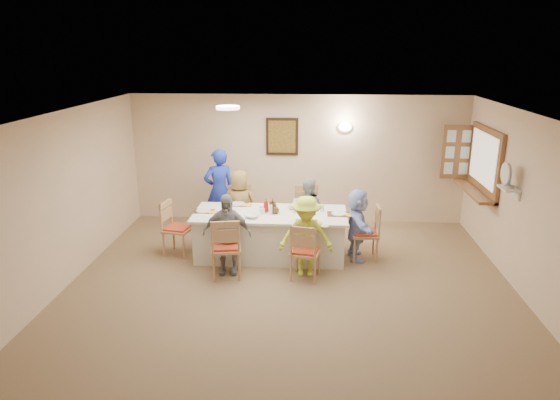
# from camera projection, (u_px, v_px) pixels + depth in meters

# --- Properties ---
(ground) EXTENTS (7.00, 7.00, 0.00)m
(ground) POSITION_uv_depth(u_px,v_px,m) (288.00, 304.00, 6.79)
(ground) COLOR brown
(room_walls) EXTENTS (7.00, 7.00, 7.00)m
(room_walls) POSITION_uv_depth(u_px,v_px,m) (288.00, 197.00, 6.34)
(room_walls) COLOR beige
(room_walls) RESTS_ON ground
(wall_picture) EXTENTS (0.62, 0.05, 0.72)m
(wall_picture) POSITION_uv_depth(u_px,v_px,m) (282.00, 137.00, 9.61)
(wall_picture) COLOR black
(wall_picture) RESTS_ON room_walls
(wall_sconce) EXTENTS (0.26, 0.09, 0.18)m
(wall_sconce) POSITION_uv_depth(u_px,v_px,m) (345.00, 127.00, 9.45)
(wall_sconce) COLOR white
(wall_sconce) RESTS_ON room_walls
(ceiling_light) EXTENTS (0.36, 0.36, 0.05)m
(ceiling_light) POSITION_uv_depth(u_px,v_px,m) (228.00, 108.00, 7.56)
(ceiling_light) COLOR white
(ceiling_light) RESTS_ON room_walls
(serving_hatch) EXTENTS (0.06, 1.50, 1.15)m
(serving_hatch) POSITION_uv_depth(u_px,v_px,m) (485.00, 161.00, 8.43)
(serving_hatch) COLOR brown
(serving_hatch) RESTS_ON room_walls
(hatch_sill) EXTENTS (0.30, 1.50, 0.05)m
(hatch_sill) POSITION_uv_depth(u_px,v_px,m) (474.00, 191.00, 8.59)
(hatch_sill) COLOR brown
(hatch_sill) RESTS_ON room_walls
(shutter_door) EXTENTS (0.55, 0.04, 1.00)m
(shutter_door) POSITION_uv_depth(u_px,v_px,m) (457.00, 152.00, 9.17)
(shutter_door) COLOR brown
(shutter_door) RESTS_ON room_walls
(fan_shelf) EXTENTS (0.22, 0.36, 0.03)m
(fan_shelf) POSITION_uv_depth(u_px,v_px,m) (509.00, 188.00, 7.18)
(fan_shelf) COLOR white
(fan_shelf) RESTS_ON room_walls
(desk_fan) EXTENTS (0.30, 0.30, 0.28)m
(desk_fan) POSITION_uv_depth(u_px,v_px,m) (508.00, 178.00, 7.13)
(desk_fan) COLOR #A5A5A8
(desk_fan) RESTS_ON fan_shelf
(dining_table) EXTENTS (2.49, 1.06, 0.76)m
(dining_table) POSITION_uv_depth(u_px,v_px,m) (270.00, 235.00, 8.24)
(dining_table) COLOR silver
(dining_table) RESTS_ON ground
(chair_back_left) EXTENTS (0.54, 0.54, 0.96)m
(chair_back_left) POSITION_uv_depth(u_px,v_px,m) (241.00, 213.00, 9.02)
(chair_back_left) COLOR tan
(chair_back_left) RESTS_ON ground
(chair_back_right) EXTENTS (0.51, 0.51, 0.97)m
(chair_back_right) POSITION_uv_depth(u_px,v_px,m) (307.00, 214.00, 8.94)
(chair_back_right) COLOR tan
(chair_back_right) RESTS_ON ground
(chair_front_left) EXTENTS (0.53, 0.53, 0.96)m
(chair_front_left) POSITION_uv_depth(u_px,v_px,m) (226.00, 246.00, 7.49)
(chair_front_left) COLOR tan
(chair_front_left) RESTS_ON ground
(chair_front_right) EXTENTS (0.50, 0.50, 0.89)m
(chair_front_right) POSITION_uv_depth(u_px,v_px,m) (306.00, 251.00, 7.42)
(chair_front_right) COLOR tan
(chair_front_right) RESTS_ON ground
(chair_left_end) EXTENTS (0.52, 0.52, 0.92)m
(chair_left_end) POSITION_uv_depth(u_px,v_px,m) (178.00, 228.00, 8.32)
(chair_left_end) COLOR tan
(chair_left_end) RESTS_ON ground
(chair_right_end) EXTENTS (0.46, 0.46, 0.92)m
(chair_right_end) POSITION_uv_depth(u_px,v_px,m) (365.00, 232.00, 8.12)
(chair_right_end) COLOR tan
(chair_right_end) RESTS_ON ground
(diner_back_left) EXTENTS (0.66, 0.46, 1.30)m
(diner_back_left) POSITION_uv_depth(u_px,v_px,m) (240.00, 206.00, 8.85)
(diner_back_left) COLOR olive
(diner_back_left) RESTS_ON ground
(diner_back_right) EXTENTS (0.62, 0.50, 1.18)m
(diner_back_right) POSITION_uv_depth(u_px,v_px,m) (307.00, 210.00, 8.79)
(diner_back_right) COLOR #969EA7
(diner_back_right) RESTS_ON ground
(diner_front_left) EXTENTS (0.76, 0.35, 1.27)m
(diner_front_left) POSITION_uv_depth(u_px,v_px,m) (227.00, 234.00, 7.56)
(diner_front_left) COLOR gray
(diner_front_left) RESTS_ON ground
(diner_front_right) EXTENTS (0.84, 0.51, 1.26)m
(diner_front_right) POSITION_uv_depth(u_px,v_px,m) (306.00, 236.00, 7.48)
(diner_front_right) COLOR #D3E93E
(diner_front_right) RESTS_ON ground
(diner_right_end) EXTENTS (1.16, 0.55, 1.19)m
(diner_right_end) POSITION_uv_depth(u_px,v_px,m) (357.00, 224.00, 8.09)
(diner_right_end) COLOR #AEBFFD
(diner_right_end) RESTS_ON ground
(caregiver) EXTENTS (0.89, 0.85, 1.59)m
(caregiver) POSITION_uv_depth(u_px,v_px,m) (219.00, 190.00, 9.29)
(caregiver) COLOR #1F34B7
(caregiver) RESTS_ON ground
(placemat_fl) EXTENTS (0.35, 0.26, 0.01)m
(placemat_fl) POSITION_uv_depth(u_px,v_px,m) (229.00, 220.00, 7.77)
(placemat_fl) COLOR #472B19
(placemat_fl) RESTS_ON dining_table
(plate_fl) EXTENTS (0.26, 0.26, 0.02)m
(plate_fl) POSITION_uv_depth(u_px,v_px,m) (229.00, 220.00, 7.77)
(plate_fl) COLOR white
(plate_fl) RESTS_ON dining_table
(napkin_fl) EXTENTS (0.14, 0.14, 0.01)m
(napkin_fl) POSITION_uv_depth(u_px,v_px,m) (240.00, 221.00, 7.71)
(napkin_fl) COLOR yellow
(napkin_fl) RESTS_ON dining_table
(placemat_fr) EXTENTS (0.34, 0.25, 0.01)m
(placemat_fr) POSITION_uv_depth(u_px,v_px,m) (306.00, 222.00, 7.69)
(placemat_fr) COLOR #472B19
(placemat_fr) RESTS_ON dining_table
(plate_fr) EXTENTS (0.24, 0.24, 0.02)m
(plate_fr) POSITION_uv_depth(u_px,v_px,m) (306.00, 221.00, 7.69)
(plate_fr) COLOR white
(plate_fr) RESTS_ON dining_table
(napkin_fr) EXTENTS (0.13, 0.13, 0.01)m
(napkin_fr) POSITION_uv_depth(u_px,v_px,m) (318.00, 223.00, 7.63)
(napkin_fr) COLOR yellow
(napkin_fr) RESTS_ON dining_table
(placemat_bl) EXTENTS (0.36, 0.27, 0.01)m
(placemat_bl) POSITION_uv_depth(u_px,v_px,m) (237.00, 204.00, 8.57)
(placemat_bl) COLOR #472B19
(placemat_bl) RESTS_ON dining_table
(plate_bl) EXTENTS (0.25, 0.25, 0.02)m
(plate_bl) POSITION_uv_depth(u_px,v_px,m) (237.00, 204.00, 8.57)
(plate_bl) COLOR white
(plate_bl) RESTS_ON dining_table
(napkin_bl) EXTENTS (0.15, 0.15, 0.01)m
(napkin_bl) POSITION_uv_depth(u_px,v_px,m) (247.00, 205.00, 8.51)
(napkin_bl) COLOR yellow
(napkin_bl) RESTS_ON dining_table
(placemat_br) EXTENTS (0.34, 0.26, 0.01)m
(placemat_br) POSITION_uv_depth(u_px,v_px,m) (307.00, 206.00, 8.49)
(placemat_br) COLOR #472B19
(placemat_br) RESTS_ON dining_table
(plate_br) EXTENTS (0.26, 0.26, 0.02)m
(plate_br) POSITION_uv_depth(u_px,v_px,m) (307.00, 205.00, 8.49)
(plate_br) COLOR white
(plate_br) RESTS_ON dining_table
(napkin_br) EXTENTS (0.15, 0.15, 0.01)m
(napkin_br) POSITION_uv_depth(u_px,v_px,m) (318.00, 206.00, 8.43)
(napkin_br) COLOR yellow
(napkin_br) RESTS_ON dining_table
(placemat_le) EXTENTS (0.33, 0.25, 0.01)m
(placemat_le) POSITION_uv_depth(u_px,v_px,m) (204.00, 211.00, 8.20)
(placemat_le) COLOR #472B19
(placemat_le) RESTS_ON dining_table
(plate_le) EXTENTS (0.24, 0.24, 0.01)m
(plate_le) POSITION_uv_depth(u_px,v_px,m) (203.00, 211.00, 8.20)
(plate_le) COLOR white
(plate_le) RESTS_ON dining_table
(napkin_le) EXTENTS (0.14, 0.14, 0.01)m
(napkin_le) POSITION_uv_depth(u_px,v_px,m) (214.00, 212.00, 8.14)
(napkin_le) COLOR yellow
(napkin_le) RESTS_ON dining_table
(placemat_re) EXTENTS (0.38, 0.28, 0.01)m
(placemat_re) POSITION_uv_depth(u_px,v_px,m) (339.00, 214.00, 8.06)
(placemat_re) COLOR #472B19
(placemat_re) RESTS_ON dining_table
(plate_re) EXTENTS (0.24, 0.24, 0.02)m
(plate_re) POSITION_uv_depth(u_px,v_px,m) (339.00, 214.00, 8.06)
(plate_re) COLOR white
(plate_re) RESTS_ON dining_table
(napkin_re) EXTENTS (0.15, 0.15, 0.01)m
(napkin_re) POSITION_uv_depth(u_px,v_px,m) (350.00, 215.00, 8.00)
(napkin_re) COLOR yellow
(napkin_re) RESTS_ON dining_table
(teacup_a) EXTENTS (0.14, 0.14, 0.09)m
(teacup_a) POSITION_uv_depth(u_px,v_px,m) (219.00, 215.00, 7.88)
(teacup_a) COLOR white
(teacup_a) RESTS_ON dining_table
(teacup_b) EXTENTS (0.13, 0.13, 0.09)m
(teacup_b) POSITION_uv_depth(u_px,v_px,m) (296.00, 202.00, 8.58)
(teacup_b) COLOR white
(teacup_b) RESTS_ON dining_table
(bowl_a) EXTENTS (0.38, 0.38, 0.05)m
(bowl_a) POSITION_uv_depth(u_px,v_px,m) (252.00, 216.00, 7.89)
(bowl_a) COLOR white
(bowl_a) RESTS_ON dining_table
(bowl_b) EXTENTS (0.21, 0.21, 0.07)m
(bowl_b) POSITION_uv_depth(u_px,v_px,m) (294.00, 207.00, 8.33)
(bowl_b) COLOR white
(bowl_b) RESTS_ON dining_table
(condiment_ketchup) EXTENTS (0.14, 0.14, 0.23)m
(condiment_ketchup) POSITION_uv_depth(u_px,v_px,m) (266.00, 205.00, 8.15)
(condiment_ketchup) COLOR red
(condiment_ketchup) RESTS_ON dining_table
(condiment_brown) EXTENTS (0.11, 0.11, 0.22)m
(condiment_brown) POSITION_uv_depth(u_px,v_px,m) (273.00, 205.00, 8.19)
(condiment_brown) COLOR #3D2B10
(condiment_brown) RESTS_ON dining_table
(condiment_malt) EXTENTS (0.22, 0.22, 0.16)m
(condiment_malt) POSITION_uv_depth(u_px,v_px,m) (275.00, 209.00, 8.08)
(condiment_malt) COLOR #3D2B10
(condiment_malt) RESTS_ON dining_table
(drinking_glass) EXTENTS (0.06, 0.06, 0.09)m
(drinking_glass) POSITION_uv_depth(u_px,v_px,m) (261.00, 208.00, 8.17)
(drinking_glass) COLOR silver
(drinking_glass) RESTS_ON dining_table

